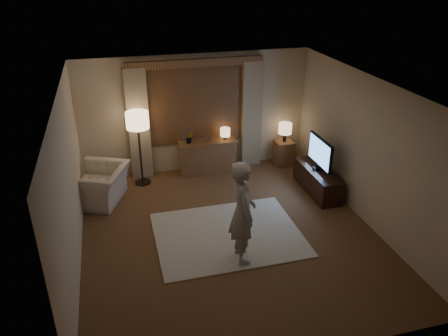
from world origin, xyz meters
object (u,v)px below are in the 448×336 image
object	(u,v)px
armchair	(100,185)
tv_stand	(317,180)
sideboard	(208,157)
person	(242,212)
side_table	(284,153)

from	to	relation	value
armchair	tv_stand	world-z (taller)	armchair
sideboard	armchair	size ratio (longest dim) A/B	1.10
person	armchair	bearing A→B (deg)	42.25
sideboard	tv_stand	bearing A→B (deg)	-37.18
sideboard	person	size ratio (longest dim) A/B	0.71
sideboard	side_table	xyz separation A→B (m)	(1.80, -0.05, -0.07)
sideboard	tv_stand	size ratio (longest dim) A/B	0.86
sideboard	armchair	bearing A→B (deg)	-162.42
side_table	tv_stand	xyz separation A→B (m)	(0.16, -1.44, -0.03)
armchair	person	distance (m)	3.32
sideboard	side_table	world-z (taller)	sideboard
side_table	tv_stand	world-z (taller)	side_table
armchair	tv_stand	xyz separation A→B (m)	(4.30, -0.74, -0.10)
side_table	person	bearing A→B (deg)	-122.08
armchair	sideboard	bearing A→B (deg)	130.59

